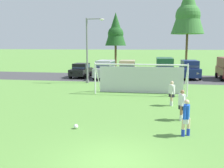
# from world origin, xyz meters

# --- Properties ---
(ground_plane) EXTENTS (400.00, 400.00, 0.00)m
(ground_plane) POSITION_xyz_m (0.00, 15.00, 0.00)
(ground_plane) COLOR #598C3D
(parking_lot_strip) EXTENTS (52.00, 8.40, 0.01)m
(parking_lot_strip) POSITION_xyz_m (0.00, 23.64, 0.00)
(parking_lot_strip) COLOR #3D3D3F
(parking_lot_strip) RESTS_ON ground
(soccer_ball) EXTENTS (0.22, 0.22, 0.22)m
(soccer_ball) POSITION_xyz_m (-2.43, 3.36, 0.11)
(soccer_ball) COLOR white
(soccer_ball) RESTS_ON ground
(soccer_goal) EXTENTS (7.45, 2.04, 2.57)m
(soccer_goal) POSITION_xyz_m (-0.11, 13.39, 1.29)
(soccer_goal) COLOR white
(soccer_goal) RESTS_ON ground
(player_striker_near) EXTENTS (0.39, 0.71, 1.64)m
(player_striker_near) POSITION_xyz_m (2.66, 3.26, 0.82)
(player_striker_near) COLOR beige
(player_striker_near) RESTS_ON ground
(player_midfield_center) EXTENTS (0.39, 0.73, 1.64)m
(player_midfield_center) POSITION_xyz_m (2.66, 5.80, 0.82)
(player_midfield_center) COLOR #936B4C
(player_midfield_center) RESTS_ON ground
(player_defender_far) EXTENTS (0.44, 0.69, 1.64)m
(player_defender_far) POSITION_xyz_m (2.25, 9.21, 0.82)
(player_defender_far) COLOR beige
(player_defender_far) RESTS_ON ground
(parked_car_slot_far_left) EXTENTS (2.10, 4.24, 1.72)m
(parked_car_slot_far_left) POSITION_xyz_m (-8.20, 23.17, 0.88)
(parked_car_slot_far_left) COLOR black
(parked_car_slot_far_left) RESTS_ON ground
(parked_car_slot_left) EXTENTS (2.22, 4.64, 2.16)m
(parked_car_slot_left) POSITION_xyz_m (-5.00, 22.53, 1.11)
(parked_car_slot_left) COLOR #B2B2BC
(parked_car_slot_left) RESTS_ON ground
(parked_car_slot_center_left) EXTENTS (2.39, 4.73, 2.16)m
(parked_car_slot_center_left) POSITION_xyz_m (-2.39, 22.79, 1.11)
(parked_car_slot_center_left) COLOR tan
(parked_car_slot_center_left) RESTS_ON ground
(parked_car_slot_center) EXTENTS (2.31, 4.86, 2.52)m
(parked_car_slot_center) POSITION_xyz_m (1.91, 22.51, 1.34)
(parked_car_slot_center) COLOR #194C2D
(parked_car_slot_center) RESTS_ON ground
(parked_car_slot_center_right) EXTENTS (2.35, 4.71, 2.16)m
(parked_car_slot_center_right) POSITION_xyz_m (4.90, 24.31, 1.11)
(parked_car_slot_center_right) COLOR navy
(parked_car_slot_center_right) RESTS_ON ground
(tree_left_edge) EXTENTS (3.47, 3.47, 9.25)m
(tree_left_edge) POSITION_xyz_m (-5.96, 35.62, 6.35)
(tree_left_edge) COLOR brown
(tree_left_edge) RESTS_ON ground
(tree_mid_left) EXTENTS (5.12, 5.12, 13.64)m
(tree_mid_left) POSITION_xyz_m (5.46, 35.63, 9.39)
(tree_mid_left) COLOR brown
(tree_mid_left) RESTS_ON ground
(street_lamp) EXTENTS (2.00, 0.32, 6.71)m
(street_lamp) POSITION_xyz_m (-5.90, 18.55, 3.49)
(street_lamp) COLOR slate
(street_lamp) RESTS_ON ground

